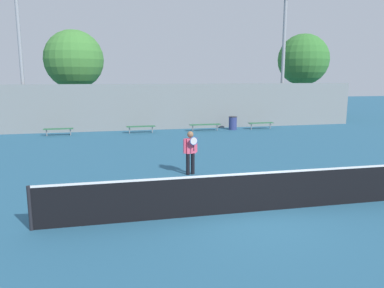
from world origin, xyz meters
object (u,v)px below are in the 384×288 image
at_px(tennis_net, 248,192).
at_px(bench_courtside_near, 205,125).
at_px(tennis_player, 190,150).
at_px(light_pole_near_left, 20,45).
at_px(bench_courtside_far, 261,123).
at_px(tree_green_tall, 74,60).
at_px(tree_green_broad, 303,60).
at_px(bench_adjacent_court, 58,129).
at_px(light_pole_far_right, 284,49).
at_px(trash_bin, 233,123).
at_px(bench_by_gate, 141,127).

relative_size(tennis_net, bench_courtside_near, 5.29).
bearing_deg(tennis_player, light_pole_near_left, 108.49).
distance_m(bench_courtside_far, light_pole_near_left, 16.28).
bearing_deg(tree_green_tall, bench_courtside_far, -28.62).
relative_size(tennis_net, tree_green_broad, 1.52).
xyz_separation_m(bench_adjacent_court, tree_green_tall, (0.59, 6.89, 4.40)).
bearing_deg(bench_courtside_far, light_pole_far_right, 37.45).
bearing_deg(trash_bin, tennis_player, -116.22).
distance_m(bench_adjacent_court, light_pole_near_left, 5.79).
relative_size(bench_adjacent_court, tree_green_tall, 0.24).
xyz_separation_m(light_pole_near_left, light_pole_far_right, (17.72, 0.11, 0.04)).
height_order(light_pole_near_left, tree_green_tall, light_pole_near_left).
bearing_deg(bench_by_gate, trash_bin, 1.52).
bearing_deg(tree_green_broad, tennis_net, -121.69).
xyz_separation_m(tennis_player, bench_by_gate, (-0.89, 10.67, -0.52)).
bearing_deg(light_pole_near_left, tree_green_broad, 12.72).
height_order(tennis_player, tree_green_broad, tree_green_broad).
distance_m(bench_courtside_far, tree_green_broad, 10.44).
height_order(light_pole_near_left, light_pole_far_right, light_pole_far_right).
height_order(bench_courtside_far, bench_by_gate, same).
bearing_deg(tree_green_tall, light_pole_far_right, -18.79).
bearing_deg(light_pole_far_right, tree_green_broad, 48.61).
xyz_separation_m(tennis_player, light_pole_far_right, (9.66, 12.47, 4.62)).
height_order(tennis_net, tree_green_tall, tree_green_tall).
bearing_deg(trash_bin, light_pole_far_right, 20.70).
relative_size(tennis_player, bench_courtside_far, 0.93).
bearing_deg(tennis_player, light_pole_far_right, 37.62).
bearing_deg(tennis_net, bench_courtside_far, 65.88).
height_order(bench_adjacent_court, bench_by_gate, same).
bearing_deg(bench_adjacent_court, tree_green_broad, 18.52).
relative_size(bench_by_gate, light_pole_far_right, 0.20).
bearing_deg(light_pole_near_left, tree_green_tall, 62.23).
xyz_separation_m(bench_courtside_near, light_pole_far_right, (6.31, 1.80, 5.14)).
bearing_deg(bench_courtside_far, trash_bin, 175.19).
distance_m(bench_courtside_near, bench_adjacent_court, 9.26).
relative_size(bench_adjacent_court, light_pole_near_left, 0.19).
height_order(light_pole_near_left, trash_bin, light_pole_near_left).
distance_m(bench_courtside_near, bench_courtside_far, 3.96).
bearing_deg(trash_bin, tennis_net, -107.30).
xyz_separation_m(tennis_net, bench_courtside_near, (2.68, 14.84, -0.15)).
bearing_deg(tennis_net, bench_adjacent_court, 113.89).
relative_size(bench_adjacent_court, bench_by_gate, 0.95).
bearing_deg(tennis_player, bench_courtside_near, 57.97).
distance_m(bench_courtside_far, trash_bin, 1.98).
distance_m(tennis_player, light_pole_near_left, 15.45).
height_order(tennis_player, light_pole_near_left, light_pole_near_left).
bearing_deg(tree_green_broad, tree_green_tall, 179.27).
relative_size(bench_adjacent_court, light_pole_far_right, 0.19).
height_order(light_pole_far_right, tree_green_tall, light_pole_far_right).
bearing_deg(bench_courtside_near, bench_by_gate, -180.00).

